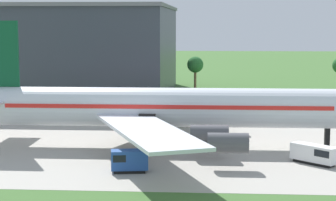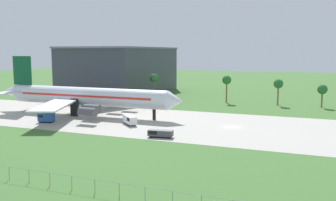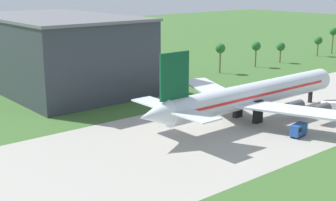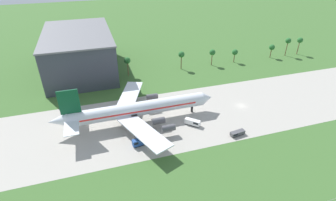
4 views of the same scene
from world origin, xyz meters
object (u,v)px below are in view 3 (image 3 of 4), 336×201
Objects in this scene: fuel_truck at (334,107)px; terminal_building at (56,52)px; catering_van at (298,130)px; jet_airliner at (252,95)px.

terminal_building is at bearing 120.26° from fuel_truck.
terminal_building reaches higher than catering_van.
jet_airliner reaches higher than fuel_truck.
jet_airliner is 1.11× the size of terminal_building.
jet_airliner is at bearing -71.84° from terminal_building.
terminal_building reaches higher than fuel_truck.
jet_airliner is at bearing 80.21° from catering_van.
terminal_building is (-17.82, 77.84, 9.81)m from catering_van.
jet_airliner is 11.20× the size of fuel_truck.
fuel_truck is 83.77m from terminal_building.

